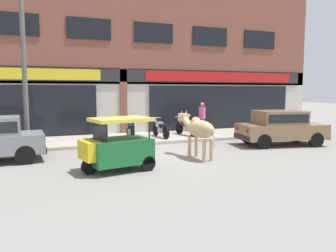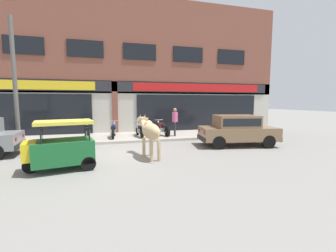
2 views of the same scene
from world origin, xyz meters
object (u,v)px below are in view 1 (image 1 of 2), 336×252
at_px(car_1, 280,126).
at_px(auto_rickshaw, 117,148).
at_px(cow, 199,129).
at_px(motorcycle_0, 101,131).
at_px(utility_pole, 24,72).
at_px(motorcycle_3, 186,127).
at_px(pedestrian, 202,115).
at_px(motorcycle_1, 130,130).
at_px(motorcycle_2, 161,129).

bearing_deg(car_1, auto_rickshaw, -165.41).
bearing_deg(cow, motorcycle_0, 119.42).
distance_m(cow, auto_rickshaw, 3.02).
bearing_deg(utility_pole, motorcycle_0, 19.34).
xyz_separation_m(cow, motorcycle_3, (1.60, 4.61, -0.49)).
bearing_deg(cow, pedestrian, 61.82).
distance_m(motorcycle_1, pedestrian, 3.49).
bearing_deg(motorcycle_3, motorcycle_2, -173.94).
distance_m(motorcycle_2, pedestrian, 2.10).
bearing_deg(motorcycle_2, motorcycle_1, 176.68).
xyz_separation_m(motorcycle_2, pedestrian, (1.99, -0.34, 0.60)).
bearing_deg(car_1, motorcycle_2, 142.36).
distance_m(car_1, motorcycle_0, 7.69).
relative_size(cow, car_1, 0.57).
xyz_separation_m(car_1, motorcycle_2, (-4.19, 3.23, -0.29)).
height_order(cow, pedestrian, pedestrian).
bearing_deg(motorcycle_3, car_1, -50.23).
distance_m(motorcycle_2, utility_pole, 6.27).
xyz_separation_m(motorcycle_0, motorcycle_3, (4.14, 0.11, 0.00)).
bearing_deg(cow, car_1, 15.60).
height_order(cow, motorcycle_3, cow).
height_order(car_1, motorcycle_0, car_1).
relative_size(cow, motorcycle_2, 1.18).
bearing_deg(motorcycle_2, pedestrian, -9.62).
height_order(cow, utility_pole, utility_pole).
bearing_deg(motorcycle_0, utility_pole, -160.66).
bearing_deg(car_1, motorcycle_0, 154.84).
bearing_deg(auto_rickshaw, car_1, 14.59).
bearing_deg(auto_rickshaw, motorcycle_3, 49.41).
bearing_deg(motorcycle_2, cow, -92.88).
bearing_deg(motorcycle_0, motorcycle_2, -0.71).
bearing_deg(car_1, pedestrian, 127.28).
bearing_deg(motorcycle_3, cow, -109.18).
bearing_deg(motorcycle_1, motorcycle_2, -3.32).
xyz_separation_m(cow, motorcycle_1, (-1.20, 4.55, -0.49)).
relative_size(auto_rickshaw, motorcycle_3, 1.18).
bearing_deg(utility_pole, motorcycle_2, 9.89).
height_order(auto_rickshaw, motorcycle_2, auto_rickshaw).
distance_m(car_1, motorcycle_1, 6.53).
distance_m(auto_rickshaw, utility_pole, 5.39).
bearing_deg(car_1, utility_pole, 167.21).
relative_size(motorcycle_2, utility_pole, 0.32).
xyz_separation_m(car_1, pedestrian, (-2.20, 2.89, 0.30)).
bearing_deg(pedestrian, car_1, -52.72).
distance_m(auto_rickshaw, motorcycle_2, 6.03).
xyz_separation_m(auto_rickshaw, motorcycle_2, (3.15, 5.14, -0.14)).
bearing_deg(motorcycle_2, motorcycle_0, 179.29).
xyz_separation_m(motorcycle_3, pedestrian, (0.61, -0.48, 0.60)).
height_order(motorcycle_1, utility_pole, utility_pole).
bearing_deg(motorcycle_0, motorcycle_1, 2.08).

